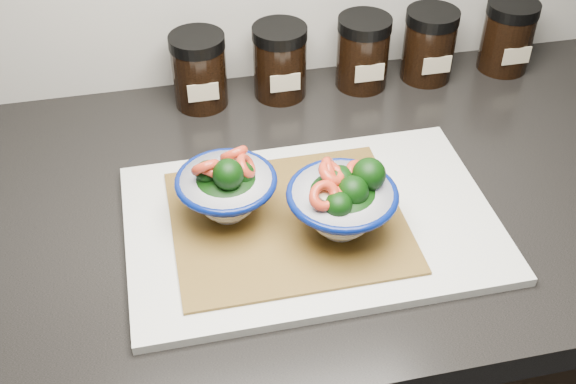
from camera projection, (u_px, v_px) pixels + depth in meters
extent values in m
cube|color=black|center=(349.00, 199.00, 0.96)|extent=(3.50, 0.60, 0.04)
cube|color=silver|center=(311.00, 223.00, 0.89)|extent=(0.45, 0.30, 0.01)
cube|color=olive|center=(288.00, 221.00, 0.88)|extent=(0.28, 0.24, 0.00)
cylinder|color=white|center=(228.00, 210.00, 0.88)|extent=(0.04, 0.04, 0.01)
ellipsoid|color=white|center=(228.00, 202.00, 0.87)|extent=(0.07, 0.07, 0.03)
torus|color=#051459|center=(226.00, 181.00, 0.85)|extent=(0.12, 0.12, 0.01)
torus|color=#051459|center=(227.00, 189.00, 0.86)|extent=(0.10, 0.10, 0.00)
ellipsoid|color=black|center=(226.00, 186.00, 0.86)|extent=(0.09, 0.09, 0.04)
ellipsoid|color=black|center=(209.00, 172.00, 0.85)|extent=(0.03, 0.03, 0.03)
cylinder|color=#477233|center=(209.00, 179.00, 0.85)|extent=(0.01, 0.01, 0.02)
ellipsoid|color=black|center=(228.00, 174.00, 0.83)|extent=(0.04, 0.04, 0.04)
cylinder|color=#477233|center=(229.00, 183.00, 0.84)|extent=(0.01, 0.01, 0.02)
ellipsoid|color=black|center=(240.00, 174.00, 0.85)|extent=(0.04, 0.04, 0.03)
cylinder|color=#477233|center=(240.00, 182.00, 0.86)|extent=(0.01, 0.01, 0.02)
torus|color=#C44B25|center=(212.00, 173.00, 0.84)|extent=(0.05, 0.05, 0.04)
torus|color=#C44B25|center=(246.00, 166.00, 0.85)|extent=(0.04, 0.04, 0.04)
torus|color=#C44B25|center=(234.00, 154.00, 0.86)|extent=(0.05, 0.04, 0.04)
torus|color=#C44B25|center=(238.00, 171.00, 0.86)|extent=(0.04, 0.04, 0.03)
torus|color=#C44B25|center=(206.00, 168.00, 0.83)|extent=(0.05, 0.04, 0.05)
cylinder|color=#CCBC8E|center=(215.00, 174.00, 0.84)|extent=(0.02, 0.02, 0.01)
cylinder|color=#CCBC8E|center=(231.00, 163.00, 0.86)|extent=(0.02, 0.02, 0.01)
cylinder|color=white|center=(340.00, 226.00, 0.86)|extent=(0.05, 0.05, 0.01)
ellipsoid|color=white|center=(341.00, 217.00, 0.85)|extent=(0.07, 0.07, 0.03)
torus|color=#051459|center=(342.00, 194.00, 0.83)|extent=(0.13, 0.13, 0.01)
torus|color=#051459|center=(342.00, 203.00, 0.84)|extent=(0.11, 0.11, 0.00)
ellipsoid|color=black|center=(342.00, 200.00, 0.83)|extent=(0.10, 0.10, 0.04)
ellipsoid|color=black|center=(340.00, 179.00, 0.84)|extent=(0.04, 0.04, 0.03)
cylinder|color=#477233|center=(339.00, 187.00, 0.85)|extent=(0.01, 0.02, 0.02)
ellipsoid|color=black|center=(369.00, 174.00, 0.83)|extent=(0.04, 0.04, 0.04)
cylinder|color=#477233|center=(368.00, 184.00, 0.84)|extent=(0.01, 0.01, 0.03)
ellipsoid|color=black|center=(333.00, 185.00, 0.84)|extent=(0.04, 0.04, 0.03)
cylinder|color=#477233|center=(333.00, 194.00, 0.85)|extent=(0.01, 0.01, 0.02)
ellipsoid|color=black|center=(352.00, 192.00, 0.82)|extent=(0.04, 0.04, 0.04)
cylinder|color=#477233|center=(352.00, 201.00, 0.82)|extent=(0.02, 0.01, 0.03)
ellipsoid|color=black|center=(338.00, 205.00, 0.80)|extent=(0.03, 0.03, 0.03)
cylinder|color=#477233|center=(338.00, 212.00, 0.81)|extent=(0.01, 0.01, 0.02)
torus|color=#C44B25|center=(330.00, 170.00, 0.84)|extent=(0.04, 0.05, 0.05)
torus|color=#C44B25|center=(324.00, 196.00, 0.80)|extent=(0.06, 0.05, 0.04)
torus|color=#C44B25|center=(331.00, 173.00, 0.82)|extent=(0.04, 0.04, 0.03)
torus|color=#C44B25|center=(342.00, 199.00, 0.81)|extent=(0.04, 0.05, 0.05)
torus|color=#C44B25|center=(357.00, 175.00, 0.84)|extent=(0.05, 0.04, 0.04)
cylinder|color=#CCBC8E|center=(326.00, 195.00, 0.81)|extent=(0.02, 0.02, 0.01)
cylinder|color=#CCBC8E|center=(336.00, 186.00, 0.83)|extent=(0.02, 0.02, 0.01)
cylinder|color=black|center=(200.00, 76.00, 1.07)|extent=(0.08, 0.08, 0.09)
cylinder|color=black|center=(197.00, 42.00, 1.03)|extent=(0.08, 0.08, 0.02)
cube|color=#C6B793|center=(203.00, 92.00, 1.04)|extent=(0.04, 0.00, 0.03)
cylinder|color=black|center=(280.00, 67.00, 1.09)|extent=(0.08, 0.08, 0.09)
cylinder|color=black|center=(280.00, 33.00, 1.05)|extent=(0.08, 0.08, 0.02)
cube|color=#C6B793|center=(285.00, 83.00, 1.06)|extent=(0.04, 0.00, 0.03)
cylinder|color=black|center=(362.00, 57.00, 1.11)|extent=(0.08, 0.08, 0.09)
cylinder|color=black|center=(365.00, 24.00, 1.07)|extent=(0.08, 0.08, 0.02)
cube|color=#C6B793|center=(370.00, 73.00, 1.08)|extent=(0.05, 0.00, 0.03)
cylinder|color=black|center=(428.00, 50.00, 1.13)|extent=(0.08, 0.08, 0.09)
cylinder|color=black|center=(433.00, 17.00, 1.09)|extent=(0.08, 0.08, 0.02)
cube|color=#C6B793|center=(437.00, 65.00, 1.10)|extent=(0.04, 0.00, 0.03)
cylinder|color=black|center=(506.00, 41.00, 1.15)|extent=(0.08, 0.08, 0.09)
cylinder|color=black|center=(514.00, 8.00, 1.11)|extent=(0.08, 0.08, 0.02)
cube|color=#C6B793|center=(517.00, 56.00, 1.12)|extent=(0.05, 0.00, 0.03)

